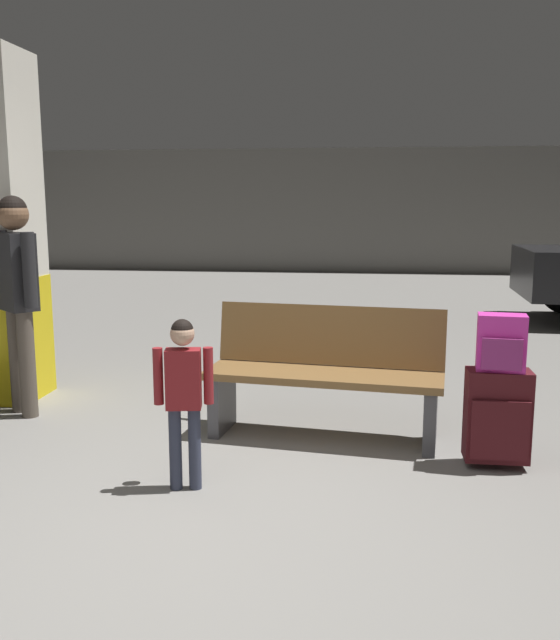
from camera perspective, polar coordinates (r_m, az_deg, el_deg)
ground_plane at (r=7.26m, az=0.60°, el=-3.37°), size 18.00×18.00×0.10m
garage_back_wall at (r=15.91m, az=4.26°, el=9.01°), size 18.00×0.12×2.80m
bench at (r=4.73m, az=3.74°, el=-4.43°), size 1.65×0.72×0.89m
suitcase at (r=4.40m, az=17.58°, el=-7.61°), size 0.38×0.23×0.60m
backpack_bright at (r=4.29m, az=17.88°, el=-1.86°), size 0.30×0.22×0.34m
child at (r=3.85m, az=-8.02°, el=-5.43°), size 0.33×0.19×0.97m
adult at (r=5.46m, az=-20.97°, el=2.98°), size 0.45×0.40×1.65m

